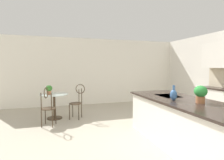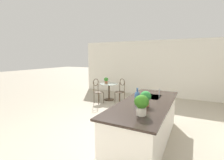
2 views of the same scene
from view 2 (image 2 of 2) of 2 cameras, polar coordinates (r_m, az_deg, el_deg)
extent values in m
plane|color=#B2A893|center=(4.60, 1.81, -16.48)|extent=(40.00, 40.00, 0.00)
cube|color=silver|center=(8.26, 14.69, 3.98)|extent=(0.12, 7.80, 2.70)
cube|color=white|center=(3.90, 11.57, -14.32)|extent=(2.70, 0.96, 0.88)
cube|color=#2D231E|center=(3.75, 11.77, -7.81)|extent=(2.80, 1.06, 0.04)
cube|color=#B2B5BA|center=(4.26, 13.77, -5.85)|extent=(0.56, 0.40, 0.03)
cylinder|color=#3D2D1E|center=(7.33, -1.04, -6.87)|extent=(0.44, 0.44, 0.03)
cylinder|color=#3D2D1E|center=(7.24, -1.04, -4.10)|extent=(0.07, 0.07, 0.69)
cylinder|color=#B2C6C1|center=(7.17, -1.05, -1.33)|extent=(0.80, 0.80, 0.01)
cylinder|color=#3D2D1E|center=(6.86, 1.04, -6.10)|extent=(0.03, 0.03, 0.45)
cylinder|color=#3D2D1E|center=(7.04, 2.80, -5.74)|extent=(0.03, 0.03, 0.45)
cylinder|color=#3D2D1E|center=(6.66, 2.59, -6.56)|extent=(0.03, 0.03, 0.45)
cylinder|color=#3D2D1E|center=(6.84, 4.36, -6.18)|extent=(0.03, 0.03, 0.45)
cylinder|color=#3D2D1E|center=(6.79, 2.71, -4.22)|extent=(0.50, 0.50, 0.02)
cylinder|color=#3D2D1E|center=(6.56, 2.74, -2.76)|extent=(0.03, 0.03, 0.45)
cylinder|color=#3D2D1E|center=(6.73, 4.40, -2.49)|extent=(0.03, 0.03, 0.45)
torus|color=#3D2D1E|center=(6.60, 3.60, -0.71)|extent=(0.14, 0.27, 0.28)
cylinder|color=#3D2D1E|center=(6.99, -4.56, -5.85)|extent=(0.03, 0.03, 0.45)
cylinder|color=#3D2D1E|center=(6.79, -2.97, -6.26)|extent=(0.03, 0.03, 0.45)
cylinder|color=#3D2D1E|center=(6.81, -6.32, -6.25)|extent=(0.03, 0.03, 0.45)
cylinder|color=#3D2D1E|center=(6.61, -4.74, -6.69)|extent=(0.03, 0.03, 0.45)
cylinder|color=#3D2D1E|center=(6.75, -4.67, -4.33)|extent=(0.47, 0.47, 0.02)
cylinder|color=#3D2D1E|center=(6.70, -6.39, -2.56)|extent=(0.03, 0.03, 0.45)
cylinder|color=#3D2D1E|center=(6.51, -4.91, -2.86)|extent=(0.03, 0.03, 0.45)
torus|color=#3D2D1E|center=(6.57, -5.69, -0.78)|extent=(0.28, 0.10, 0.28)
cylinder|color=#B2B5BA|center=(4.20, 16.22, -4.40)|extent=(0.02, 0.02, 0.22)
cylinder|color=#9E603D|center=(7.22, -2.07, -0.79)|extent=(0.13, 0.13, 0.10)
ellipsoid|color=#326F27|center=(7.20, -2.07, 0.24)|extent=(0.19, 0.19, 0.17)
cylinder|color=beige|center=(2.90, 10.21, -10.73)|extent=(0.17, 0.17, 0.14)
ellipsoid|color=#34781E|center=(2.85, 10.30, -7.46)|extent=(0.25, 0.25, 0.23)
cylinder|color=#9E603D|center=(3.43, 11.64, -7.93)|extent=(0.15, 0.15, 0.12)
ellipsoid|color=#2D8839|center=(3.39, 11.72, -5.50)|extent=(0.22, 0.22, 0.20)
ellipsoid|color=#386099|center=(3.82, 8.82, -5.49)|extent=(0.13, 0.13, 0.21)
cylinder|color=#386099|center=(3.79, 8.87, -3.37)|extent=(0.04, 0.04, 0.08)
camera|label=1|loc=(3.35, -50.72, -1.08)|focal=28.75mm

